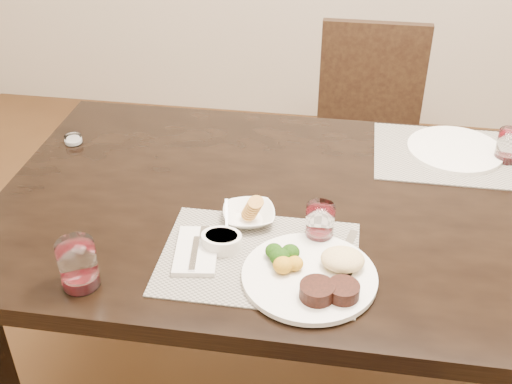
% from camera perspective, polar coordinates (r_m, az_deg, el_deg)
% --- Properties ---
extents(dining_table, '(2.00, 1.00, 0.75)m').
position_cam_1_polar(dining_table, '(1.75, 10.01, -3.68)').
color(dining_table, black).
rests_on(dining_table, ground).
extents(chair_far, '(0.42, 0.42, 0.90)m').
position_cam_1_polar(chair_far, '(2.63, 9.90, 5.69)').
color(chair_far, black).
rests_on(chair_far, ground).
extents(placemat_near, '(0.46, 0.34, 0.00)m').
position_cam_1_polar(placemat_near, '(1.51, 0.28, -5.88)').
color(placemat_near, gray).
rests_on(placemat_near, dining_table).
extents(placemat_far, '(0.46, 0.34, 0.00)m').
position_cam_1_polar(placemat_far, '(1.99, 17.09, 3.14)').
color(placemat_far, gray).
rests_on(placemat_far, dining_table).
extents(dinner_plate, '(0.30, 0.30, 0.05)m').
position_cam_1_polar(dinner_plate, '(1.44, 5.34, -7.31)').
color(dinner_plate, white).
rests_on(dinner_plate, placemat_near).
extents(napkin_fork, '(0.12, 0.19, 0.02)m').
position_cam_1_polar(napkin_fork, '(1.53, -5.29, -5.19)').
color(napkin_fork, silver).
rests_on(napkin_fork, placemat_near).
extents(steak_knife, '(0.06, 0.26, 0.01)m').
position_cam_1_polar(steak_knife, '(1.47, 7.85, -7.26)').
color(steak_knife, silver).
rests_on(steak_knife, placemat_near).
extents(cracker_bowl, '(0.16, 0.16, 0.06)m').
position_cam_1_polar(cracker_bowl, '(1.62, -0.64, -2.05)').
color(cracker_bowl, white).
rests_on(cracker_bowl, placemat_near).
extents(sauce_ramekin, '(0.10, 0.15, 0.08)m').
position_cam_1_polar(sauce_ramekin, '(1.53, -3.08, -4.33)').
color(sauce_ramekin, white).
rests_on(sauce_ramekin, placemat_near).
extents(wine_glass_near, '(0.07, 0.07, 0.09)m').
position_cam_1_polar(wine_glass_near, '(1.55, 5.69, -2.88)').
color(wine_glass_near, white).
rests_on(wine_glass_near, placemat_near).
extents(far_plate, '(0.28, 0.28, 0.01)m').
position_cam_1_polar(far_plate, '(2.01, 17.27, 3.63)').
color(far_plate, white).
rests_on(far_plate, placemat_far).
extents(wine_glass_far, '(0.07, 0.07, 0.10)m').
position_cam_1_polar(wine_glass_far, '(2.00, 21.52, 3.73)').
color(wine_glass_far, white).
rests_on(wine_glass_far, placemat_far).
extents(wine_glass_side, '(0.08, 0.08, 0.12)m').
position_cam_1_polar(wine_glass_side, '(1.46, -15.50, -6.42)').
color(wine_glass_side, white).
rests_on(wine_glass_side, dining_table).
extents(salt_cellar, '(0.05, 0.05, 0.02)m').
position_cam_1_polar(salt_cellar, '(2.04, -15.92, 4.46)').
color(salt_cellar, white).
rests_on(salt_cellar, dining_table).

